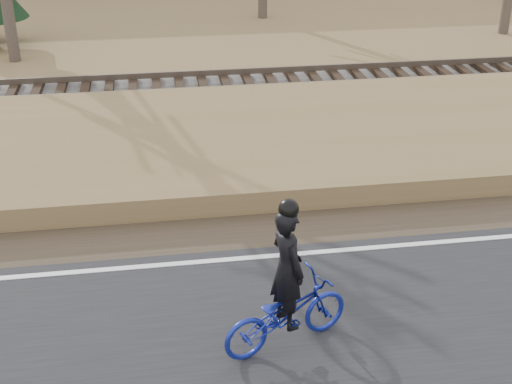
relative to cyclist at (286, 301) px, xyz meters
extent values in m
plane|color=brown|center=(-3.78, 2.06, -0.74)|extent=(120.00, 120.00, 0.00)
cube|color=silver|center=(-3.78, 2.26, -0.68)|extent=(120.00, 0.12, 0.01)
cube|color=#473A2B|center=(-3.78, 3.26, -0.72)|extent=(120.00, 1.60, 0.04)
cube|color=brown|center=(-3.78, 6.26, -0.52)|extent=(120.00, 5.00, 0.44)
cube|color=slate|center=(-3.78, 10.06, -0.52)|extent=(120.00, 3.00, 0.45)
cube|color=black|center=(-3.78, 10.06, -0.22)|extent=(120.00, 2.40, 0.14)
cube|color=brown|center=(-3.78, 9.34, -0.08)|extent=(120.00, 0.07, 0.15)
cube|color=brown|center=(-3.78, 10.78, -0.08)|extent=(120.00, 0.07, 0.15)
imported|color=navy|center=(0.00, 0.00, -0.20)|extent=(1.96, 1.25, 0.97)
imported|color=black|center=(0.00, 0.00, 0.50)|extent=(0.59, 0.71, 1.67)
sphere|color=black|center=(0.00, 0.00, 1.36)|extent=(0.26, 0.26, 0.26)
camera|label=1|loc=(-1.60, -7.58, 5.36)|focal=50.00mm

